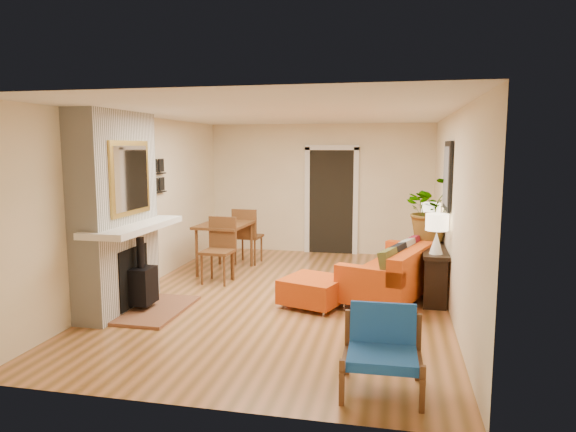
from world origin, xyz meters
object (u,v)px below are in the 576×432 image
console_table (432,254)px  dining_table (229,233)px  blue_chair (382,345)px  ottoman (314,290)px  lamp_near (437,229)px  lamp_far (431,216)px  sofa (400,271)px  houseplant (432,209)px

console_table → dining_table: bearing=170.0°
blue_chair → console_table: size_ratio=0.39×
ottoman → console_table: 1.92m
lamp_near → lamp_far: (0.00, 1.36, 0.00)m
lamp_near → console_table: bearing=90.0°
sofa → dining_table: size_ratio=1.20×
lamp_far → ottoman: bearing=-133.9°
dining_table → blue_chair: bearing=-54.7°
sofa → console_table: (0.46, 0.29, 0.21)m
sofa → blue_chair: 2.94m
ottoman → houseplant: (1.59, 1.27, 0.99)m
dining_table → houseplant: houseplant is taller
console_table → lamp_near: size_ratio=3.43×
dining_table → lamp_near: lamp_near is taller
blue_chair → lamp_near: size_ratio=1.35×
lamp_near → sofa: bearing=139.2°
lamp_near → lamp_far: size_ratio=1.00×
dining_table → lamp_near: 3.58m
console_table → lamp_far: lamp_far is taller
ottoman → lamp_far: (1.60, 1.67, 0.84)m
sofa → blue_chair: size_ratio=3.18×
dining_table → sofa: bearing=-17.1°
sofa → lamp_near: size_ratio=4.30×
blue_chair → lamp_near: bearing=76.2°
blue_chair → lamp_near: 2.70m
dining_table → houseplant: bearing=-5.5°
lamp_far → dining_table: bearing=-178.6°
houseplant → lamp_near: bearing=-89.4°
houseplant → blue_chair: bearing=-99.9°
dining_table → lamp_far: (3.32, 0.08, 0.39)m
ottoman → blue_chair: blue_chair is taller
blue_chair → houseplant: 3.65m
blue_chair → dining_table: dining_table is taller
blue_chair → lamp_far: lamp_far is taller
console_table → lamp_far: 0.83m
lamp_near → houseplant: bearing=90.6°
ottoman → houseplant: bearing=38.6°
dining_table → houseplant: 3.37m
ottoman → houseplant: houseplant is taller
lamp_far → blue_chair: bearing=-99.1°
sofa → lamp_far: bearing=64.2°
console_table → lamp_far: bearing=90.0°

